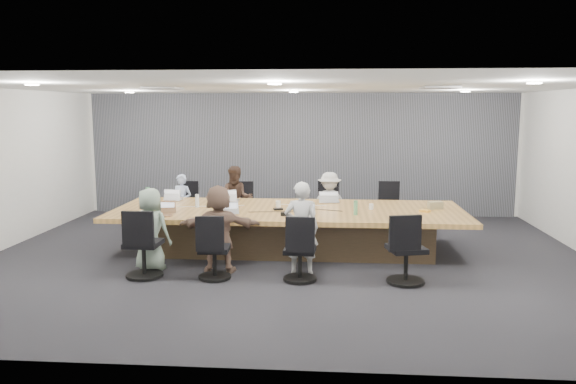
# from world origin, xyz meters

# --- Properties ---
(floor) EXTENTS (10.00, 8.00, 0.00)m
(floor) POSITION_xyz_m (0.00, 0.00, 0.00)
(floor) COLOR #242429
(floor) RESTS_ON ground
(ceiling) EXTENTS (10.00, 8.00, 0.00)m
(ceiling) POSITION_xyz_m (0.00, 0.00, 2.80)
(ceiling) COLOR white
(ceiling) RESTS_ON wall_back
(wall_back) EXTENTS (10.00, 0.00, 2.80)m
(wall_back) POSITION_xyz_m (0.00, 4.00, 1.40)
(wall_back) COLOR silver
(wall_back) RESTS_ON ground
(wall_front) EXTENTS (10.00, 0.00, 2.80)m
(wall_front) POSITION_xyz_m (0.00, -4.00, 1.40)
(wall_front) COLOR silver
(wall_front) RESTS_ON ground
(curtain) EXTENTS (9.80, 0.04, 2.80)m
(curtain) POSITION_xyz_m (0.00, 3.92, 1.40)
(curtain) COLOR slate
(curtain) RESTS_ON ground
(conference_table) EXTENTS (6.00, 2.20, 0.74)m
(conference_table) POSITION_xyz_m (0.00, 0.50, 0.40)
(conference_table) COLOR #4D3B28
(conference_table) RESTS_ON ground
(chair_0) EXTENTS (0.50, 0.50, 0.72)m
(chair_0) POSITION_xyz_m (-2.24, 2.20, 0.36)
(chair_0) COLOR black
(chair_0) RESTS_ON ground
(chair_1) EXTENTS (0.60, 0.60, 0.73)m
(chair_1) POSITION_xyz_m (-1.13, 2.20, 0.36)
(chair_1) COLOR black
(chair_1) RESTS_ON ground
(chair_2) EXTENTS (0.60, 0.60, 0.80)m
(chair_2) POSITION_xyz_m (0.70, 2.20, 0.40)
(chair_2) COLOR black
(chair_2) RESTS_ON ground
(chair_3) EXTENTS (0.55, 0.55, 0.78)m
(chair_3) POSITION_xyz_m (1.90, 2.20, 0.39)
(chair_3) COLOR black
(chair_3) RESTS_ON ground
(chair_4) EXTENTS (0.59, 0.59, 0.84)m
(chair_4) POSITION_xyz_m (-2.00, -1.20, 0.42)
(chair_4) COLOR black
(chair_4) RESTS_ON ground
(chair_5) EXTENTS (0.53, 0.53, 0.74)m
(chair_5) POSITION_xyz_m (-0.95, -1.20, 0.37)
(chair_5) COLOR black
(chair_5) RESTS_ON ground
(chair_6) EXTENTS (0.54, 0.54, 0.76)m
(chair_6) POSITION_xyz_m (0.30, -1.20, 0.38)
(chair_6) COLOR black
(chair_6) RESTS_ON ground
(chair_7) EXTENTS (0.69, 0.69, 0.84)m
(chair_7) POSITION_xyz_m (1.80, -1.20, 0.42)
(chair_7) COLOR black
(chair_7) RESTS_ON ground
(person_0) EXTENTS (0.48, 0.37, 1.16)m
(person_0) POSITION_xyz_m (-2.24, 1.85, 0.58)
(person_0) COLOR #A3B4D9
(person_0) RESTS_ON ground
(laptop_0) EXTENTS (0.33, 0.24, 0.02)m
(laptop_0) POSITION_xyz_m (-2.24, 1.30, 0.75)
(laptop_0) COLOR #B2B2B7
(laptop_0) RESTS_ON conference_table
(person_1) EXTENTS (0.73, 0.62, 1.33)m
(person_1) POSITION_xyz_m (-1.13, 1.85, 0.67)
(person_1) COLOR #3F2C22
(person_1) RESTS_ON ground
(laptop_1) EXTENTS (0.32, 0.25, 0.02)m
(laptop_1) POSITION_xyz_m (-1.13, 1.30, 0.75)
(laptop_1) COLOR #B2B2B7
(laptop_1) RESTS_ON conference_table
(person_2) EXTENTS (0.80, 0.47, 1.23)m
(person_2) POSITION_xyz_m (0.70, 1.85, 0.61)
(person_2) COLOR #A7A7A7
(person_2) RESTS_ON ground
(laptop_2) EXTENTS (0.37, 0.27, 0.02)m
(laptop_2) POSITION_xyz_m (0.70, 1.30, 0.75)
(laptop_2) COLOR #B2B2B7
(laptop_2) RESTS_ON conference_table
(person_4) EXTENTS (0.70, 0.54, 1.27)m
(person_4) POSITION_xyz_m (-2.00, -0.85, 0.64)
(person_4) COLOR gray
(person_4) RESTS_ON ground
(laptop_4) EXTENTS (0.36, 0.28, 0.02)m
(laptop_4) POSITION_xyz_m (-2.00, -0.30, 0.75)
(laptop_4) COLOR #8C6647
(laptop_4) RESTS_ON conference_table
(person_5) EXTENTS (1.27, 0.51, 1.34)m
(person_5) POSITION_xyz_m (-0.95, -0.85, 0.67)
(person_5) COLOR brown
(person_5) RESTS_ON ground
(laptop_5) EXTENTS (0.34, 0.27, 0.02)m
(laptop_5) POSITION_xyz_m (-0.95, -0.30, 0.75)
(laptop_5) COLOR #B2B2B7
(laptop_5) RESTS_ON conference_table
(person_6) EXTENTS (0.51, 0.34, 1.40)m
(person_6) POSITION_xyz_m (0.30, -0.85, 0.70)
(person_6) COLOR #B1B1B1
(person_6) RESTS_ON ground
(laptop_6) EXTENTS (0.34, 0.27, 0.02)m
(laptop_6) POSITION_xyz_m (0.30, -0.30, 0.75)
(laptop_6) COLOR #B2B2B7
(laptop_6) RESTS_ON conference_table
(bottle_green_left) EXTENTS (0.09, 0.09, 0.27)m
(bottle_green_left) POSITION_xyz_m (-2.65, 1.02, 0.88)
(bottle_green_left) COLOR #59A26D
(bottle_green_left) RESTS_ON conference_table
(bottle_green_right) EXTENTS (0.07, 0.07, 0.24)m
(bottle_green_right) POSITION_xyz_m (1.13, 0.04, 0.86)
(bottle_green_right) COLOR #59A26D
(bottle_green_right) RESTS_ON conference_table
(bottle_clear) EXTENTS (0.07, 0.07, 0.23)m
(bottle_clear) POSITION_xyz_m (-1.61, 0.55, 0.85)
(bottle_clear) COLOR silver
(bottle_clear) RESTS_ON conference_table
(cup_white_far) EXTENTS (0.11, 0.11, 0.11)m
(cup_white_far) POSITION_xyz_m (-0.19, 0.66, 0.79)
(cup_white_far) COLOR white
(cup_white_far) RESTS_ON conference_table
(cup_white_near) EXTENTS (0.08, 0.08, 0.09)m
(cup_white_near) POSITION_xyz_m (1.42, 0.57, 0.79)
(cup_white_near) COLOR white
(cup_white_near) RESTS_ON conference_table
(mug_brown) EXTENTS (0.08, 0.08, 0.10)m
(mug_brown) POSITION_xyz_m (-2.29, 0.09, 0.79)
(mug_brown) COLOR brown
(mug_brown) RESTS_ON conference_table
(mic_left) EXTENTS (0.17, 0.13, 0.03)m
(mic_left) POSITION_xyz_m (-0.98, 0.26, 0.76)
(mic_left) COLOR black
(mic_left) RESTS_ON conference_table
(mic_right) EXTENTS (0.17, 0.14, 0.03)m
(mic_right) POSITION_xyz_m (-0.17, 0.39, 0.75)
(mic_right) COLOR black
(mic_right) RESTS_ON conference_table
(stapler) EXTENTS (0.16, 0.08, 0.06)m
(stapler) POSITION_xyz_m (0.01, -0.15, 0.77)
(stapler) COLOR black
(stapler) RESTS_ON conference_table
(canvas_bag) EXTENTS (0.26, 0.19, 0.13)m
(canvas_bag) POSITION_xyz_m (2.53, 0.71, 0.80)
(canvas_bag) COLOR #91865D
(canvas_bag) RESTS_ON conference_table
(snack_packet) EXTENTS (0.20, 0.19, 0.04)m
(snack_packet) POSITION_xyz_m (2.30, 0.39, 0.76)
(snack_packet) COLOR gold
(snack_packet) RESTS_ON conference_table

